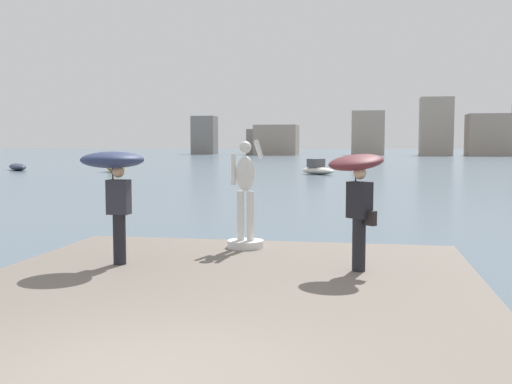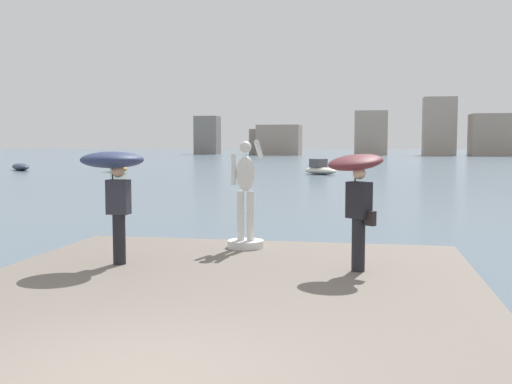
% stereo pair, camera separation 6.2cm
% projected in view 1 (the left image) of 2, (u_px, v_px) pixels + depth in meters
% --- Properties ---
extents(ground_plane, '(400.00, 400.00, 0.00)m').
position_uv_depth(ground_plane, '(335.00, 177.00, 44.62)').
color(ground_plane, slate).
extents(pier, '(7.88, 10.89, 0.40)m').
position_uv_depth(pier, '(197.00, 323.00, 7.75)').
color(pier, '#70665B').
rests_on(pier, ground).
extents(statue_white_figure, '(0.74, 0.93, 2.19)m').
position_uv_depth(statue_white_figure, '(246.00, 206.00, 12.15)').
color(statue_white_figure, silver).
rests_on(statue_white_figure, pier).
extents(onlooker_left, '(1.10, 1.10, 1.97)m').
position_uv_depth(onlooker_left, '(114.00, 172.00, 10.45)').
color(onlooker_left, black).
rests_on(onlooker_left, pier).
extents(onlooker_right, '(1.30, 1.30, 1.98)m').
position_uv_depth(onlooker_right, '(357.00, 182.00, 9.93)').
color(onlooker_right, black).
rests_on(onlooker_right, pier).
extents(boat_near, '(3.78, 4.54, 1.58)m').
position_uv_depth(boat_near, '(115.00, 166.00, 51.76)').
color(boat_near, '#B2993D').
rests_on(boat_near, ground).
extents(boat_far, '(3.46, 3.37, 1.24)m').
position_uv_depth(boat_far, '(318.00, 169.00, 48.22)').
color(boat_far, silver).
rests_on(boat_far, ground).
extents(boat_leftward, '(3.92, 4.16, 0.64)m').
position_uv_depth(boat_leftward, '(18.00, 167.00, 55.28)').
color(boat_leftward, '#2D384C').
rests_on(boat_leftward, ground).
extents(distant_skyline, '(71.80, 12.64, 11.54)m').
position_uv_depth(distant_skyline, '(376.00, 134.00, 123.26)').
color(distant_skyline, gray).
rests_on(distant_skyline, ground).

